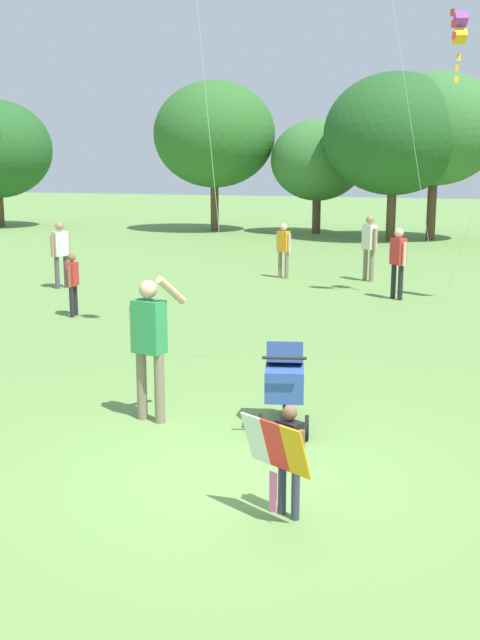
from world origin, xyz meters
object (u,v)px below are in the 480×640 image
Objects in this scene: person_adult_flyer at (150,337)px; person_couple_left at (284,246)px; kite_orange_delta at (460,31)px; child_with_butterfly_kite at (286,451)px; person_kid_running at (61,249)px; person_back_turned at (73,279)px; person_red_shirt at (369,243)px; stroller at (284,377)px; person_sitting_far at (398,258)px.

person_adult_flyer reaches higher than person_couple_left.
child_with_butterfly_kite is at bearing -93.25° from kite_orange_delta.
person_adult_flyer is at bearing -52.42° from person_kid_running.
person_back_turned is (-2.63, -6.27, -0.11)m from person_couple_left.
person_adult_flyer reaches higher than child_with_butterfly_kite.
person_red_shirt reaches higher than person_kid_running.
stroller is at bearing -74.45° from person_couple_left.
kite_orange_delta is 4.86m from person_sitting_far.
person_back_turned is (-5.90, -4.04, -0.20)m from person_sitting_far.
child_with_butterfly_kite is 0.63× the size of person_kid_running.
person_sitting_far is at bearing 79.34° from person_adult_flyer.
child_with_butterfly_kite is 13.16m from person_kid_running.
person_kid_running is (-8.46, 10.07, 0.34)m from child_with_butterfly_kite.
kite_orange_delta is 3.56× the size of person_red_shirt.
person_sitting_far reaches higher than stroller.
child_with_butterfly_kite is 12.09m from kite_orange_delta.
child_with_butterfly_kite is 2.32m from stroller.
person_red_shirt is at bearing 94.38° from stroller.
person_couple_left is at bearing 67.25° from person_back_turned.
person_adult_flyer reaches higher than person_back_turned.
kite_orange_delta reaches higher than person_kid_running.
person_red_shirt is (-1.50, 13.62, 0.38)m from child_with_butterfly_kite.
person_kid_running is at bearing -174.36° from kite_orange_delta.
person_adult_flyer is at bearing 138.71° from child_with_butterfly_kite.
kite_orange_delta is 3.76× the size of person_sitting_far.
person_red_shirt is at bearing 96.30° from child_with_butterfly_kite.
person_sitting_far is 1.10× the size of person_couple_left.
kite_orange_delta is at bearing -10.26° from person_sitting_far.
person_kid_running reaches higher than person_sitting_far.
person_kid_running is 3.62m from person_back_turned.
kite_orange_delta is at bearing -29.05° from person_couple_left.
person_adult_flyer is 1.11× the size of person_sitting_far.
kite_orange_delta is 10.28m from person_kid_running.
kite_orange_delta reaches higher than person_back_turned.
person_couple_left is at bearing 150.95° from kite_orange_delta.
child_with_butterfly_kite is at bearing -41.29° from person_adult_flyer.
person_kid_running is at bearing -152.98° from person_red_shirt.
person_back_turned is (2.10, -2.95, -0.21)m from person_kid_running.
person_red_shirt reaches higher than child_with_butterfly_kite.
stroller is 10.18m from kite_orange_delta.
person_sitting_far is at bearing -34.20° from person_couple_left.
person_back_turned is at bearing -151.18° from kite_orange_delta.
child_with_butterfly_kite is 0.60× the size of person_red_shirt.
person_sitting_far is at bearing 169.74° from kite_orange_delta.
person_sitting_far is 1.26× the size of person_back_turned.
stroller is at bearing -85.62° from person_red_shirt.
stroller is at bearing -40.46° from person_back_turned.
stroller is at bearing 10.83° from person_adult_flyer.
person_adult_flyer is at bearing -82.36° from person_couple_left.
person_red_shirt reaches higher than person_sitting_far.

